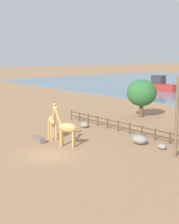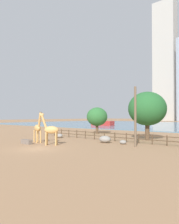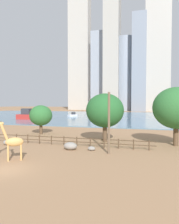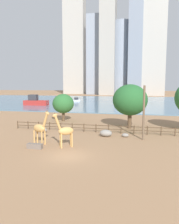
{
  "view_description": "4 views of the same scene",
  "coord_description": "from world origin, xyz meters",
  "px_view_note": "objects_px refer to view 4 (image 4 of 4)",
  "views": [
    {
      "loc": [
        26.1,
        -15.8,
        9.12
      ],
      "look_at": [
        -1.9,
        6.46,
        3.09
      ],
      "focal_mm": 55.0,
      "sensor_mm": 36.0,
      "label": 1
    },
    {
      "loc": [
        20.43,
        -14.86,
        3.67
      ],
      "look_at": [
        0.69,
        8.34,
        4.27
      ],
      "focal_mm": 35.0,
      "sensor_mm": 36.0,
      "label": 2
    },
    {
      "loc": [
        12.55,
        -16.33,
        6.04
      ],
      "look_at": [
        1.26,
        22.45,
        4.3
      ],
      "focal_mm": 35.0,
      "sensor_mm": 36.0,
      "label": 3
    },
    {
      "loc": [
        7.03,
        -20.73,
        7.28
      ],
      "look_at": [
        -1.56,
        16.62,
        2.58
      ],
      "focal_mm": 35.0,
      "sensor_mm": 36.0,
      "label": 4
    }
  ],
  "objects_px": {
    "giraffe_companion": "(65,131)",
    "boat_tug": "(35,102)",
    "utility_pole": "(144,113)",
    "tree_right_tall": "(63,104)",
    "feeding_trough": "(35,146)",
    "boulder_small": "(43,130)",
    "tree_left_large": "(130,100)",
    "boulder_by_pole": "(125,135)",
    "giraffe_tall": "(40,128)",
    "boulder_near_fence": "(106,133)",
    "boat_ferry": "(76,100)"
  },
  "relations": [
    {
      "from": "giraffe_companion",
      "to": "boat_tug",
      "type": "bearing_deg",
      "value": -94.33
    },
    {
      "from": "utility_pole",
      "to": "tree_right_tall",
      "type": "xyz_separation_m",
      "value": [
        -15.68,
        12.34,
        -0.07
      ]
    },
    {
      "from": "feeding_trough",
      "to": "boulder_small",
      "type": "bearing_deg",
      "value": 108.5
    },
    {
      "from": "giraffe_companion",
      "to": "tree_left_large",
      "type": "height_order",
      "value": "tree_left_large"
    },
    {
      "from": "utility_pole",
      "to": "tree_right_tall",
      "type": "height_order",
      "value": "utility_pole"
    },
    {
      "from": "giraffe_companion",
      "to": "tree_left_large",
      "type": "relative_size",
      "value": 0.57
    },
    {
      "from": "boulder_by_pole",
      "to": "boulder_small",
      "type": "xyz_separation_m",
      "value": [
        -12.6,
        0.22,
        0.09
      ]
    },
    {
      "from": "giraffe_tall",
      "to": "boulder_small",
      "type": "xyz_separation_m",
      "value": [
        -2.58,
        6.39,
        -1.67
      ]
    },
    {
      "from": "utility_pole",
      "to": "boulder_small",
      "type": "bearing_deg",
      "value": 175.03
    },
    {
      "from": "boulder_near_fence",
      "to": "giraffe_tall",
      "type": "bearing_deg",
      "value": -140.92
    },
    {
      "from": "giraffe_tall",
      "to": "giraffe_companion",
      "type": "distance_m",
      "value": 3.44
    },
    {
      "from": "giraffe_tall",
      "to": "boulder_by_pole",
      "type": "height_order",
      "value": "giraffe_tall"
    },
    {
      "from": "giraffe_companion",
      "to": "boat_tug",
      "type": "relative_size",
      "value": 0.48
    },
    {
      "from": "boat_ferry",
      "to": "boulder_near_fence",
      "type": "bearing_deg",
      "value": 53.24
    },
    {
      "from": "giraffe_tall",
      "to": "boulder_near_fence",
      "type": "xyz_separation_m",
      "value": [
        7.28,
        5.91,
        -1.54
      ]
    },
    {
      "from": "boulder_small",
      "to": "feeding_trough",
      "type": "xyz_separation_m",
      "value": [
        2.78,
        -8.3,
        -0.06
      ]
    },
    {
      "from": "giraffe_companion",
      "to": "feeding_trough",
      "type": "xyz_separation_m",
      "value": [
        -3.2,
        -1.38,
        -1.66
      ]
    },
    {
      "from": "boulder_near_fence",
      "to": "utility_pole",
      "type": "bearing_deg",
      "value": -9.15
    },
    {
      "from": "boulder_by_pole",
      "to": "tree_right_tall",
      "type": "bearing_deg",
      "value": 139.68
    },
    {
      "from": "tree_right_tall",
      "to": "boat_tug",
      "type": "xyz_separation_m",
      "value": [
        -21.26,
        29.84,
        -2.08
      ]
    },
    {
      "from": "giraffe_tall",
      "to": "boulder_small",
      "type": "height_order",
      "value": "giraffe_tall"
    },
    {
      "from": "giraffe_companion",
      "to": "tree_right_tall",
      "type": "xyz_separation_m",
      "value": [
        -6.64,
        17.95,
        1.6
      ]
    },
    {
      "from": "boulder_by_pole",
      "to": "tree_left_large",
      "type": "relative_size",
      "value": 0.13
    },
    {
      "from": "boulder_near_fence",
      "to": "feeding_trough",
      "type": "distance_m",
      "value": 10.56
    },
    {
      "from": "boulder_small",
      "to": "tree_left_large",
      "type": "bearing_deg",
      "value": 26.41
    },
    {
      "from": "tree_right_tall",
      "to": "boat_tug",
      "type": "bearing_deg",
      "value": 125.47
    },
    {
      "from": "utility_pole",
      "to": "boat_tug",
      "type": "bearing_deg",
      "value": 131.21
    },
    {
      "from": "utility_pole",
      "to": "tree_right_tall",
      "type": "bearing_deg",
      "value": 141.79
    },
    {
      "from": "boulder_small",
      "to": "boat_tug",
      "type": "distance_m",
      "value": 46.39
    },
    {
      "from": "boulder_small",
      "to": "boat_ferry",
      "type": "distance_m",
      "value": 61.39
    },
    {
      "from": "boulder_by_pole",
      "to": "boulder_small",
      "type": "distance_m",
      "value": 12.6
    },
    {
      "from": "boat_tug",
      "to": "tree_left_large",
      "type": "bearing_deg",
      "value": -47.71
    },
    {
      "from": "giraffe_companion",
      "to": "boulder_small",
      "type": "height_order",
      "value": "giraffe_companion"
    },
    {
      "from": "feeding_trough",
      "to": "tree_right_tall",
      "type": "distance_m",
      "value": 19.9
    },
    {
      "from": "boulder_by_pole",
      "to": "boat_tug",
      "type": "height_order",
      "value": "boat_tug"
    },
    {
      "from": "tree_left_large",
      "to": "boulder_small",
      "type": "bearing_deg",
      "value": -153.59
    },
    {
      "from": "boulder_small",
      "to": "boat_ferry",
      "type": "bearing_deg",
      "value": 101.88
    },
    {
      "from": "boulder_near_fence",
      "to": "tree_left_large",
      "type": "bearing_deg",
      "value": 66.31
    },
    {
      "from": "tree_right_tall",
      "to": "boat_tug",
      "type": "height_order",
      "value": "tree_right_tall"
    },
    {
      "from": "boat_ferry",
      "to": "tree_left_large",
      "type": "bearing_deg",
      "value": 58.27
    },
    {
      "from": "giraffe_tall",
      "to": "boat_ferry",
      "type": "bearing_deg",
      "value": 123.3
    },
    {
      "from": "tree_right_tall",
      "to": "boat_ferry",
      "type": "xyz_separation_m",
      "value": [
        -11.98,
        49.04,
        -2.74
      ]
    },
    {
      "from": "giraffe_companion",
      "to": "boulder_by_pole",
      "type": "distance_m",
      "value": 9.57
    },
    {
      "from": "boulder_by_pole",
      "to": "utility_pole",
      "type": "bearing_deg",
      "value": -24.22
    },
    {
      "from": "giraffe_companion",
      "to": "utility_pole",
      "type": "height_order",
      "value": "utility_pole"
    },
    {
      "from": "giraffe_tall",
      "to": "feeding_trough",
      "type": "xyz_separation_m",
      "value": [
        0.2,
        -1.91,
        -1.73
      ]
    },
    {
      "from": "boulder_near_fence",
      "to": "tree_left_large",
      "type": "relative_size",
      "value": 0.24
    },
    {
      "from": "giraffe_companion",
      "to": "boulder_near_fence",
      "type": "relative_size",
      "value": 2.41
    },
    {
      "from": "boulder_small",
      "to": "feeding_trough",
      "type": "relative_size",
      "value": 0.62
    },
    {
      "from": "boat_tug",
      "to": "boulder_near_fence",
      "type": "bearing_deg",
      "value": -55.42
    }
  ]
}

